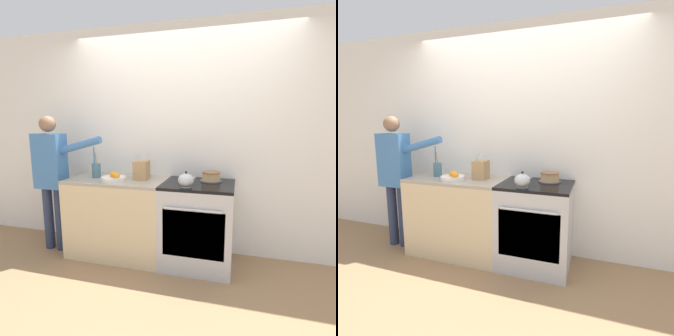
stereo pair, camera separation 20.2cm
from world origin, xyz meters
TOP-DOWN VIEW (x-y plane):
  - ground_plane at (0.00, 0.00)m, footprint 16.00×16.00m
  - wall_back at (0.00, 0.64)m, footprint 8.00×0.04m
  - counter_cabinet at (-0.64, 0.31)m, footprint 1.09×0.62m
  - stove_range at (0.27, 0.31)m, footprint 0.73×0.65m
  - layer_cake at (0.39, 0.44)m, footprint 0.24×0.24m
  - tea_kettle at (0.18, 0.11)m, footprint 0.19×0.16m
  - knife_block at (-0.36, 0.34)m, footprint 0.15×0.17m
  - utensil_crock at (-0.90, 0.30)m, footprint 0.10×0.10m
  - fruit_bowl at (-0.62, 0.16)m, footprint 0.26×0.26m
  - person_baker at (-1.43, 0.20)m, footprint 0.91×0.20m

SIDE VIEW (x-z plane):
  - ground_plane at x=0.00m, z-range 0.00..0.00m
  - counter_cabinet at x=-0.64m, z-range 0.00..0.89m
  - stove_range at x=0.27m, z-range 0.00..0.89m
  - fruit_bowl at x=-0.62m, z-range 0.87..0.98m
  - layer_cake at x=0.39m, z-range 0.89..0.99m
  - person_baker at x=-1.43m, z-range 0.15..1.74m
  - tea_kettle at x=0.18m, z-range 0.88..1.03m
  - utensil_crock at x=-0.90m, z-range 0.80..1.15m
  - knife_block at x=-0.36m, z-range 0.85..1.14m
  - wall_back at x=0.00m, z-range 0.00..2.60m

